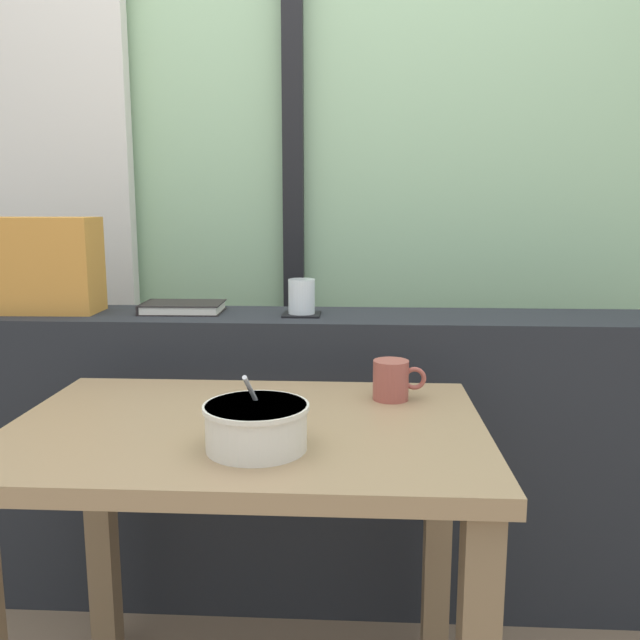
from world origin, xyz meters
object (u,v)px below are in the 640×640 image
object	(u,v)px
juice_glass	(302,298)
throw_pillow	(39,265)
breakfast_table	(248,488)
closed_book	(182,307)
soup_bowl	(256,427)
coaster_square	(302,314)
ceramic_mug	(392,380)

from	to	relation	value
juice_glass	throw_pillow	xyz separation A→B (m)	(-0.72, 0.01, 0.08)
juice_glass	breakfast_table	bearing A→B (deg)	-96.22
juice_glass	closed_book	xyz separation A→B (m)	(-0.33, 0.03, -0.03)
juice_glass	soup_bowl	distance (m)	0.70
coaster_square	closed_book	world-z (taller)	closed_book
breakfast_table	coaster_square	distance (m)	0.61
coaster_square	juice_glass	world-z (taller)	juice_glass
breakfast_table	soup_bowl	size ratio (longest dim) A/B	4.95
juice_glass	throw_pillow	world-z (taller)	throw_pillow
coaster_square	throw_pillow	world-z (taller)	throw_pillow
throw_pillow	breakfast_table	bearing A→B (deg)	-40.49
breakfast_table	juice_glass	distance (m)	0.63
juice_glass	closed_book	distance (m)	0.34
closed_book	soup_bowl	world-z (taller)	closed_book
juice_glass	closed_book	world-z (taller)	juice_glass
throw_pillow	juice_glass	bearing A→B (deg)	-0.88
ceramic_mug	soup_bowl	bearing A→B (deg)	-128.71
soup_bowl	ceramic_mug	xyz separation A→B (m)	(0.24, 0.31, 0.00)
closed_book	ceramic_mug	bearing A→B (deg)	-36.57
coaster_square	ceramic_mug	size ratio (longest dim) A/B	0.88
breakfast_table	coaster_square	world-z (taller)	coaster_square
closed_book	ceramic_mug	xyz separation A→B (m)	(0.56, -0.41, -0.09)
breakfast_table	soup_bowl	xyz separation A→B (m)	(0.04, -0.13, 0.17)
closed_book	soup_bowl	xyz separation A→B (m)	(0.31, -0.72, -0.09)
breakfast_table	coaster_square	size ratio (longest dim) A/B	9.05
coaster_square	ceramic_mug	xyz separation A→B (m)	(0.22, -0.38, -0.08)
coaster_square	closed_book	xyz separation A→B (m)	(-0.33, 0.03, 0.01)
breakfast_table	closed_book	xyz separation A→B (m)	(-0.27, 0.59, 0.26)
coaster_square	soup_bowl	bearing A→B (deg)	-91.73
coaster_square	ceramic_mug	distance (m)	0.45
throw_pillow	ceramic_mug	distance (m)	1.04
breakfast_table	throw_pillow	world-z (taller)	throw_pillow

